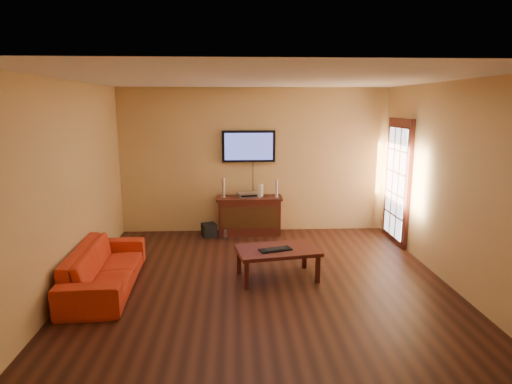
{
  "coord_description": "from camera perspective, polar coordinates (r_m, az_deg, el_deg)",
  "views": [
    {
      "loc": [
        -0.38,
        -5.48,
        2.39
      ],
      "look_at": [
        -0.05,
        0.8,
        1.1
      ],
      "focal_mm": 30.0,
      "sensor_mm": 36.0,
      "label": 1
    }
  ],
  "objects": [
    {
      "name": "ground_plane",
      "position": [
        5.99,
        0.91,
        -11.93
      ],
      "size": [
        5.0,
        5.0,
        0.0
      ],
      "primitive_type": "plane",
      "color": "black",
      "rests_on": "ground"
    },
    {
      "name": "room_walls",
      "position": [
        6.15,
        0.56,
        5.04
      ],
      "size": [
        5.0,
        5.0,
        5.0
      ],
      "color": "tan",
      "rests_on": "ground"
    },
    {
      "name": "french_door",
      "position": [
        7.83,
        18.3,
        1.15
      ],
      "size": [
        0.07,
        1.02,
        2.22
      ],
      "color": "#3A130D",
      "rests_on": "ground"
    },
    {
      "name": "media_console",
      "position": [
        8.0,
        -0.91,
        -3.13
      ],
      "size": [
        1.21,
        0.46,
        0.71
      ],
      "color": "#3A130D",
      "rests_on": "ground"
    },
    {
      "name": "television",
      "position": [
        7.97,
        -0.99,
        6.11
      ],
      "size": [
        0.99,
        0.08,
        0.58
      ],
      "color": "black",
      "rests_on": "ground"
    },
    {
      "name": "coffee_table",
      "position": [
        5.99,
        2.88,
        -8.02
      ],
      "size": [
        1.2,
        0.84,
        0.43
      ],
      "color": "#3A130D",
      "rests_on": "ground"
    },
    {
      "name": "sofa",
      "position": [
        6.03,
        -19.55,
        -8.61
      ],
      "size": [
        0.66,
        1.95,
        0.75
      ],
      "primitive_type": "imported",
      "rotation": [
        0.0,
        0.0,
        1.62
      ],
      "color": "red",
      "rests_on": "ground"
    },
    {
      "name": "speaker_left",
      "position": [
        7.87,
        -4.36,
        0.45
      ],
      "size": [
        0.1,
        0.1,
        0.36
      ],
      "color": "silver",
      "rests_on": "media_console"
    },
    {
      "name": "speaker_right",
      "position": [
        7.91,
        2.75,
        0.41
      ],
      "size": [
        0.09,
        0.09,
        0.33
      ],
      "color": "silver",
      "rests_on": "media_console"
    },
    {
      "name": "av_receiver",
      "position": [
        7.93,
        -1.17,
        -0.36
      ],
      "size": [
        0.4,
        0.32,
        0.08
      ],
      "primitive_type": "cube",
      "rotation": [
        0.0,
        0.0,
        0.22
      ],
      "color": "silver",
      "rests_on": "media_console"
    },
    {
      "name": "game_console",
      "position": [
        7.92,
        0.65,
        0.17
      ],
      "size": [
        0.1,
        0.17,
        0.23
      ],
      "primitive_type": "cube",
      "rotation": [
        0.0,
        0.0,
        -0.34
      ],
      "color": "white",
      "rests_on": "media_console"
    },
    {
      "name": "subwoofer",
      "position": [
        7.94,
        -6.27,
        -5.06
      ],
      "size": [
        0.31,
        0.31,
        0.24
      ],
      "primitive_type": "cube",
      "rotation": [
        0.0,
        0.0,
        0.36
      ],
      "color": "black",
      "rests_on": "ground"
    },
    {
      "name": "bottle",
      "position": [
        7.74,
        -4.12,
        -5.71
      ],
      "size": [
        0.07,
        0.07,
        0.2
      ],
      "color": "white",
      "rests_on": "ground"
    },
    {
      "name": "keyboard",
      "position": [
        5.9,
        2.6,
        -7.66
      ],
      "size": [
        0.47,
        0.29,
        0.03
      ],
      "color": "black",
      "rests_on": "coffee_table"
    }
  ]
}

